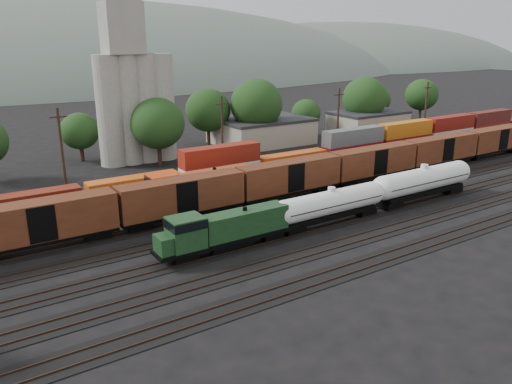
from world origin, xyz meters
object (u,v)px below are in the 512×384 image
grain_silo (135,96)px  green_locomotive (221,230)px  tank_car_a (331,204)px  orange_locomotive (195,186)px

grain_silo → green_locomotive: bearing=-99.2°
tank_car_a → grain_silo: size_ratio=0.55×
green_locomotive → grain_silo: (6.64, 41.00, 8.87)m
tank_car_a → orange_locomotive: (-9.76, 15.00, -0.01)m
green_locomotive → orange_locomotive: size_ratio=0.91×
green_locomotive → grain_silo: bearing=80.8°
green_locomotive → orange_locomotive: bearing=73.4°
green_locomotive → tank_car_a: 14.24m
green_locomotive → grain_silo: grain_silo is taller
green_locomotive → grain_silo: size_ratio=0.54×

